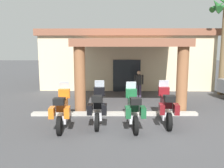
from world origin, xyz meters
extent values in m
plane|color=#424244|center=(0.00, 0.00, 0.00)|extent=(80.00, 80.00, 0.00)
cube|color=beige|center=(0.10, 10.16, 1.83)|extent=(11.90, 7.28, 3.66)
cube|color=#1E2328|center=(0.00, 6.63, 1.05)|extent=(1.80, 0.15, 2.10)
cube|color=brown|center=(-0.08, 3.98, 3.16)|extent=(5.62, 5.59, 0.35)
cylinder|color=brown|center=(-2.48, 1.73, 1.49)|extent=(0.51, 0.51, 2.98)
cylinder|color=brown|center=(2.19, 1.59, 1.49)|extent=(0.51, 0.51, 2.98)
cube|color=brown|center=(0.10, 10.16, 3.88)|extent=(12.31, 7.69, 0.44)
cylinder|color=black|center=(-2.91, 0.21, 0.33)|extent=(0.18, 0.67, 0.66)
cylinder|color=black|center=(-2.82, -1.33, 0.33)|extent=(0.18, 0.67, 0.66)
cube|color=silver|center=(-2.86, -0.59, 0.37)|extent=(0.35, 0.58, 0.32)
cube|color=orange|center=(-2.87, -0.44, 0.88)|extent=(0.37, 1.17, 0.34)
cube|color=black|center=(-2.85, -0.79, 1.10)|extent=(0.32, 0.62, 0.10)
cube|color=orange|center=(-2.91, 0.19, 1.15)|extent=(0.45, 0.27, 0.36)
cube|color=#B2BCC6|center=(-2.92, 0.27, 1.43)|extent=(0.41, 0.14, 0.36)
cube|color=orange|center=(-3.09, -1.20, 0.76)|extent=(0.21, 0.45, 0.36)
cube|color=orange|center=(-2.57, -1.17, 0.76)|extent=(0.21, 0.45, 0.36)
cube|color=black|center=(-2.82, -1.28, 1.17)|extent=(0.38, 0.34, 0.22)
cylinder|color=black|center=(-1.53, 0.62, 0.33)|extent=(0.15, 0.66, 0.66)
cylinder|color=black|center=(-1.56, -0.93, 0.33)|extent=(0.15, 0.66, 0.66)
cube|color=silver|center=(-1.54, -0.18, 0.37)|extent=(0.33, 0.57, 0.32)
cube|color=black|center=(-1.54, -0.03, 0.88)|extent=(0.32, 1.16, 0.34)
cube|color=black|center=(-1.55, -0.38, 1.10)|extent=(0.29, 0.60, 0.10)
cube|color=black|center=(-1.53, 0.60, 1.15)|extent=(0.44, 0.25, 0.36)
cube|color=#B2BCC6|center=(-1.53, 0.68, 1.43)|extent=(0.40, 0.13, 0.36)
cube|color=black|center=(-1.82, -0.77, 0.76)|extent=(0.19, 0.44, 0.36)
cube|color=black|center=(-1.30, -0.78, 0.76)|extent=(0.19, 0.44, 0.36)
cube|color=black|center=(-1.56, -0.88, 1.17)|extent=(0.37, 0.33, 0.22)
cylinder|color=black|center=(-0.24, 0.24, 0.33)|extent=(0.16, 0.66, 0.66)
cylinder|color=black|center=(-0.21, -1.31, 0.33)|extent=(0.16, 0.66, 0.66)
cube|color=silver|center=(-0.23, -0.56, 0.37)|extent=(0.33, 0.57, 0.32)
cube|color=#19512D|center=(-0.23, -0.41, 0.88)|extent=(0.33, 1.16, 0.34)
cube|color=black|center=(-0.22, -0.76, 1.10)|extent=(0.29, 0.61, 0.10)
cube|color=#19512D|center=(-0.24, 0.22, 1.15)|extent=(0.45, 0.25, 0.36)
cube|color=#B2BCC6|center=(-0.25, 0.30, 1.43)|extent=(0.40, 0.13, 0.36)
cube|color=#19512D|center=(-0.47, -1.17, 0.76)|extent=(0.19, 0.44, 0.36)
cube|color=#19512D|center=(0.05, -1.16, 0.76)|extent=(0.19, 0.44, 0.36)
cube|color=black|center=(-0.21, -1.26, 1.17)|extent=(0.37, 0.33, 0.22)
cylinder|color=black|center=(1.15, 0.63, 0.33)|extent=(0.19, 0.67, 0.66)
cylinder|color=black|center=(1.04, -0.92, 0.33)|extent=(0.19, 0.67, 0.66)
cube|color=silver|center=(1.09, -0.17, 0.37)|extent=(0.36, 0.58, 0.32)
cube|color=maroon|center=(1.10, -0.02, 0.88)|extent=(0.38, 1.17, 0.34)
cube|color=black|center=(1.08, -0.37, 1.10)|extent=(0.32, 0.62, 0.10)
cube|color=maroon|center=(1.15, 0.61, 1.15)|extent=(0.46, 0.27, 0.36)
cube|color=#B2BCC6|center=(1.16, 0.69, 1.43)|extent=(0.41, 0.15, 0.36)
cube|color=maroon|center=(0.79, -0.75, 0.76)|extent=(0.21, 0.45, 0.36)
cube|color=maroon|center=(1.31, -0.79, 0.76)|extent=(0.21, 0.45, 0.36)
cube|color=black|center=(1.04, -0.87, 1.17)|extent=(0.38, 0.35, 0.22)
cylinder|color=#3F334C|center=(0.45, 4.40, 0.40)|extent=(0.14, 0.14, 0.80)
cylinder|color=#3F334C|center=(0.63, 4.40, 0.40)|extent=(0.14, 0.14, 0.80)
cylinder|color=#262626|center=(0.54, 4.40, 1.08)|extent=(0.32, 0.32, 0.56)
cylinder|color=#262626|center=(0.32, 4.40, 1.11)|extent=(0.09, 0.09, 0.54)
cylinder|color=#262626|center=(0.76, 4.40, 1.11)|extent=(0.09, 0.09, 0.54)
sphere|color=tan|center=(0.54, 4.40, 1.50)|extent=(0.22, 0.22, 0.22)
cylinder|color=brown|center=(5.84, 5.59, 2.63)|extent=(0.38, 0.38, 5.26)
cone|color=#236028|center=(5.55, 6.13, 5.43)|extent=(1.28, 0.92, 0.88)
cone|color=#236028|center=(5.22, 5.62, 5.46)|extent=(0.42, 1.25, 0.96)
cube|color=#ADA89E|center=(-0.89, 1.06, 0.06)|extent=(7.28, 0.36, 0.12)
camera|label=1|loc=(-1.07, -9.29, 3.05)|focal=38.92mm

